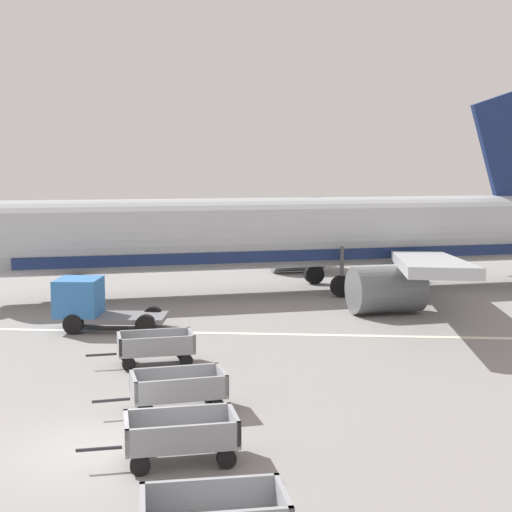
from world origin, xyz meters
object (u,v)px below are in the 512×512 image
(baggage_cart_third_in_row, at_px, (178,389))
(traffic_cone_near_plane, at_px, (88,312))
(airplane, at_px, (301,234))
(baggage_cart_fourth_in_row, at_px, (156,347))
(baggage_cart_second_in_row, at_px, (180,436))
(service_truck_beside_carts, at_px, (91,303))

(baggage_cart_third_in_row, bearing_deg, traffic_cone_near_plane, 117.86)
(airplane, xyz_separation_m, baggage_cart_third_in_row, (-2.99, -19.62, -2.45))
(baggage_cart_fourth_in_row, bearing_deg, airplane, 72.99)
(baggage_cart_second_in_row, height_order, baggage_cart_fourth_in_row, same)
(baggage_cart_second_in_row, xyz_separation_m, baggage_cart_third_in_row, (-0.69, 3.42, 0.00))
(airplane, height_order, traffic_cone_near_plane, airplane)
(baggage_cart_third_in_row, distance_m, traffic_cone_near_plane, 13.20)
(airplane, bearing_deg, service_truck_beside_carts, -129.98)
(baggage_cart_fourth_in_row, distance_m, service_truck_beside_carts, 6.33)
(baggage_cart_second_in_row, bearing_deg, traffic_cone_near_plane, 114.45)
(baggage_cart_third_in_row, bearing_deg, service_truck_beside_carts, 119.12)
(baggage_cart_fourth_in_row, relative_size, service_truck_beside_carts, 0.81)
(baggage_cart_second_in_row, relative_size, baggage_cart_fourth_in_row, 1.00)
(airplane, xyz_separation_m, baggage_cart_fourth_in_row, (-4.60, -15.05, -2.45))
(baggage_cart_second_in_row, bearing_deg, baggage_cart_third_in_row, 101.48)
(baggage_cart_third_in_row, height_order, baggage_cart_fourth_in_row, same)
(baggage_cart_fourth_in_row, xyz_separation_m, traffic_cone_near_plane, (-4.55, 7.09, -0.29))
(traffic_cone_near_plane, bearing_deg, baggage_cart_third_in_row, -62.14)
(baggage_cart_second_in_row, distance_m, service_truck_beside_carts, 14.42)
(baggage_cart_second_in_row, relative_size, baggage_cart_third_in_row, 1.01)
(baggage_cart_third_in_row, distance_m, service_truck_beside_carts, 11.06)
(baggage_cart_second_in_row, xyz_separation_m, service_truck_beside_carts, (-6.07, 13.07, 0.50))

